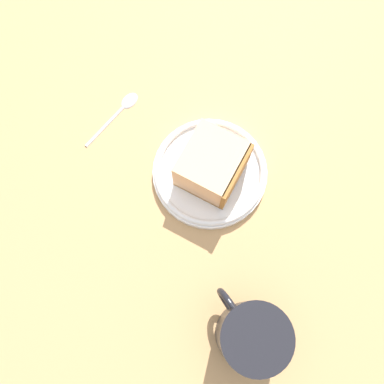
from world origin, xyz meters
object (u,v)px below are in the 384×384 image
at_px(tea_mug, 251,335).
at_px(teaspoon, 122,107).
at_px(small_plate, 209,172).
at_px(cake_slice, 211,166).

relative_size(tea_mug, teaspoon, 1.12).
bearing_deg(small_plate, tea_mug, 0.25).
distance_m(small_plate, teaspoon, 0.17).
height_order(tea_mug, teaspoon, tea_mug).
relative_size(cake_slice, tea_mug, 1.08).
bearing_deg(teaspoon, cake_slice, 39.46).
distance_m(cake_slice, teaspoon, 0.17).
xyz_separation_m(small_plate, teaspoon, (-0.13, -0.11, -0.01)).
relative_size(small_plate, tea_mug, 1.54).
bearing_deg(teaspoon, tea_mug, 16.74).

